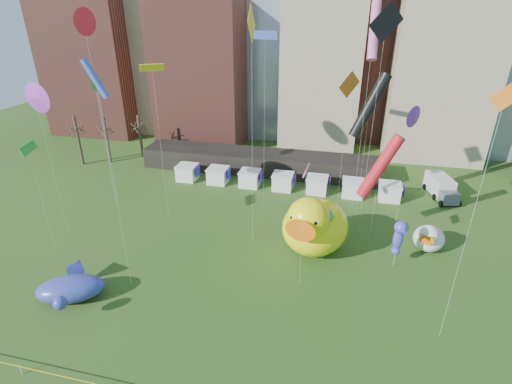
% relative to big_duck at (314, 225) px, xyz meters
% --- Properties ---
extents(skyline, '(101.00, 23.00, 68.00)m').
position_rel_big_duck_xyz_m(skyline, '(-4.66, 40.38, 18.07)').
color(skyline, brown).
rests_on(skyline, ground).
extents(pavilion, '(38.00, 6.00, 3.20)m').
position_rel_big_duck_xyz_m(pavilion, '(-10.91, 21.31, -1.77)').
color(pavilion, black).
rests_on(pavilion, ground).
extents(vendor_tents, '(33.24, 2.80, 2.40)m').
position_rel_big_duck_xyz_m(vendor_tents, '(-5.89, 15.31, -2.27)').
color(vendor_tents, white).
rests_on(vendor_tents, ground).
extents(bare_trees, '(8.44, 6.44, 8.50)m').
position_rel_big_duck_xyz_m(bare_trees, '(-37.07, 19.86, 0.64)').
color(bare_trees, '#382B21').
rests_on(bare_trees, ground).
extents(big_duck, '(8.59, 10.27, 7.35)m').
position_rel_big_duck_xyz_m(big_duck, '(0.00, 0.00, 0.00)').
color(big_duck, '#FDFF0D').
rests_on(big_duck, ground).
extents(small_duck, '(4.27, 4.89, 3.44)m').
position_rel_big_duck_xyz_m(small_duck, '(12.28, 3.26, -1.79)').
color(small_duck, white).
rests_on(small_duck, ground).
extents(seahorse_green, '(1.63, 1.93, 6.02)m').
position_rel_big_duck_xyz_m(seahorse_green, '(1.28, -1.22, 0.89)').
color(seahorse_green, silver).
rests_on(seahorse_green, ground).
extents(seahorse_purple, '(1.65, 1.87, 5.33)m').
position_rel_big_duck_xyz_m(seahorse_purple, '(8.50, -0.70, 0.34)').
color(seahorse_purple, silver).
rests_on(seahorse_purple, ground).
extents(whale_inflatable, '(6.75, 7.36, 2.64)m').
position_rel_big_duck_xyz_m(whale_inflatable, '(-20.66, -12.54, -2.17)').
color(whale_inflatable, '#46399D').
rests_on(whale_inflatable, ground).
extents(box_truck, '(3.92, 6.95, 2.79)m').
position_rel_big_duck_xyz_m(box_truck, '(16.19, 18.10, -1.94)').
color(box_truck, silver).
rests_on(box_truck, ground).
extents(kite_0, '(4.40, 1.99, 12.71)m').
position_rel_big_duck_xyz_m(kite_0, '(6.18, 3.79, 5.72)').
color(kite_0, silver).
rests_on(kite_0, ground).
extents(kite_1, '(1.06, 3.33, 24.96)m').
position_rel_big_duck_xyz_m(kite_1, '(4.05, 6.81, 18.77)').
color(kite_1, silver).
rests_on(kite_1, ground).
extents(kite_2, '(3.24, 1.86, 24.81)m').
position_rel_big_duck_xyz_m(kite_2, '(5.00, 5.40, 19.26)').
color(kite_2, silver).
rests_on(kite_2, ground).
extents(kite_3, '(0.27, 1.56, 17.15)m').
position_rel_big_duck_xyz_m(kite_3, '(-25.81, 3.71, 12.92)').
color(kite_3, silver).
rests_on(kite_3, ground).
extents(kite_4, '(2.40, 1.81, 18.72)m').
position_rel_big_duck_xyz_m(kite_4, '(-18.89, 3.96, 14.78)').
color(kite_4, silver).
rests_on(kite_4, ground).
extents(kite_5, '(1.84, 0.93, 20.91)m').
position_rel_big_duck_xyz_m(kite_5, '(-16.25, -9.91, 15.97)').
color(kite_5, silver).
rests_on(kite_5, ground).
extents(kite_6, '(2.27, 2.05, 17.87)m').
position_rel_big_duck_xyz_m(kite_6, '(2.20, 9.94, 12.73)').
color(kite_6, silver).
rests_on(kite_6, ground).
extents(kite_7, '(1.40, 2.10, 14.86)m').
position_rel_big_duck_xyz_m(kite_7, '(9.30, 7.29, 10.34)').
color(kite_7, silver).
rests_on(kite_7, ground).
extents(kite_8, '(0.61, 3.01, 24.30)m').
position_rel_big_duck_xyz_m(kite_8, '(-27.19, 5.14, 19.41)').
color(kite_8, silver).
rests_on(kite_8, ground).
extents(kite_9, '(0.41, 1.99, 12.21)m').
position_rel_big_duck_xyz_m(kite_9, '(-0.60, -5.81, 8.40)').
color(kite_9, silver).
rests_on(kite_9, ground).
extents(kite_10, '(4.46, 2.99, 17.91)m').
position_rel_big_duck_xyz_m(kite_10, '(4.68, 9.28, 10.84)').
color(kite_10, silver).
rests_on(kite_10, ground).
extents(kite_11, '(1.22, 2.80, 12.41)m').
position_rel_big_duck_xyz_m(kite_11, '(-27.32, -6.58, 8.54)').
color(kite_11, silver).
rests_on(kite_11, ground).
extents(kite_12, '(0.12, 3.33, 24.58)m').
position_rel_big_duck_xyz_m(kite_12, '(-6.91, 0.81, 19.14)').
color(kite_12, silver).
rests_on(kite_12, ground).
extents(kite_13, '(3.23, 1.33, 21.78)m').
position_rel_big_duck_xyz_m(kite_13, '(-8.05, 11.99, 17.77)').
color(kite_13, silver).
rests_on(kite_13, ground).
extents(kite_14, '(1.73, 0.47, 20.21)m').
position_rel_big_duck_xyz_m(kite_14, '(11.37, -9.78, 15.02)').
color(kite_14, silver).
rests_on(kite_14, ground).
extents(kite_15, '(2.99, 1.44, 17.49)m').
position_rel_big_duck_xyz_m(kite_15, '(-28.51, -2.94, 12.58)').
color(kite_15, silver).
rests_on(kite_15, ground).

